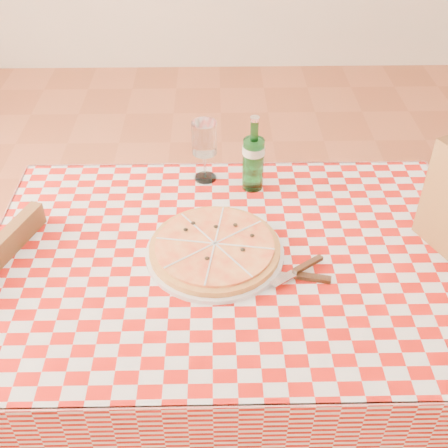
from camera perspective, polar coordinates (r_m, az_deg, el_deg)
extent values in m
plane|color=brown|center=(2.07, 0.62, -19.06)|extent=(6.00, 6.00, 0.00)
cube|color=brown|center=(1.50, 0.81, -4.05)|extent=(1.20, 0.80, 0.04)
cylinder|color=brown|center=(2.06, -14.80, -5.32)|extent=(0.06, 0.06, 0.71)
cylinder|color=brown|center=(2.09, 15.47, -4.91)|extent=(0.06, 0.06, 0.71)
cube|color=#A4100A|center=(1.48, 0.82, -3.37)|extent=(1.30, 0.90, 0.01)
cylinder|color=brown|center=(2.00, 16.87, -12.31)|extent=(0.04, 0.04, 0.49)
cylinder|color=brown|center=(2.06, -15.52, -12.52)|extent=(0.03, 0.03, 0.38)
cylinder|color=brown|center=(1.92, -20.66, -19.25)|extent=(0.03, 0.03, 0.38)
cube|color=brown|center=(1.66, -20.58, -7.17)|extent=(0.16, 0.36, 0.41)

